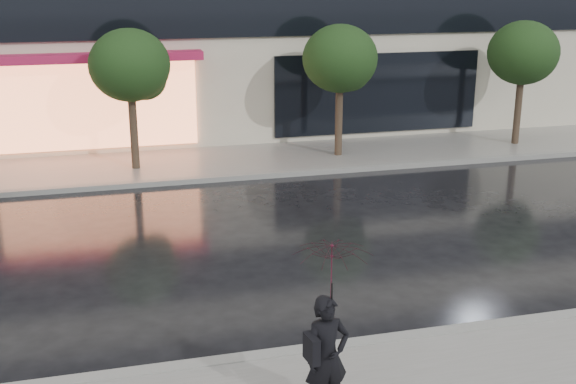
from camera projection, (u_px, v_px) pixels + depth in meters
name	position (u px, v px, depth m)	size (l,w,h in m)	color
ground	(357.00, 317.00, 11.86)	(120.00, 120.00, 0.00)	black
sidewalk_far	(239.00, 161.00, 21.32)	(60.00, 3.50, 0.12)	slate
curb_near	(380.00, 342.00, 10.92)	(60.00, 0.25, 0.14)	gray
curb_far	(251.00, 176.00, 19.70)	(60.00, 0.25, 0.14)	gray
tree_mid_west	(132.00, 68.00, 19.56)	(2.20, 2.20, 3.99)	#33261C
tree_mid_east	(342.00, 61.00, 21.01)	(2.20, 2.20, 3.99)	#33261C
tree_far_east	(524.00, 55.00, 22.46)	(2.20, 2.20, 3.99)	#33261C
pedestrian_with_umbrella	(330.00, 302.00, 8.65)	(1.07, 1.09, 2.30)	black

